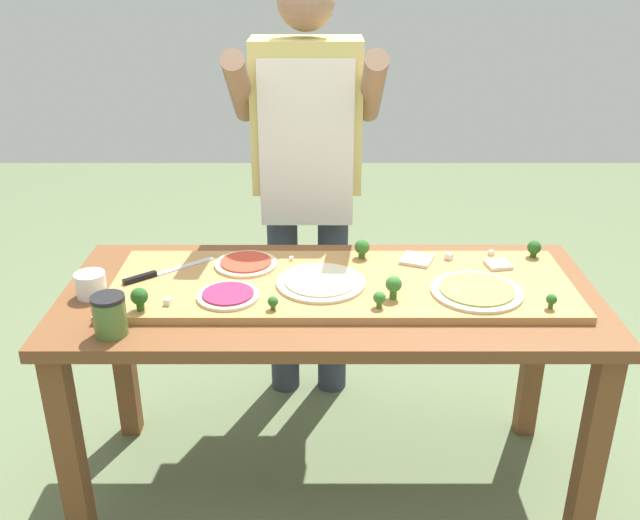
% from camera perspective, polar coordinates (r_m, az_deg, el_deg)
% --- Properties ---
extents(ground_plane, '(8.00, 8.00, 0.00)m').
position_cam_1_polar(ground_plane, '(2.62, 0.50, -17.64)').
color(ground_plane, '#60704C').
extents(prep_table, '(1.66, 0.72, 0.77)m').
position_cam_1_polar(prep_table, '(2.23, 0.56, -4.94)').
color(prep_table, brown).
rests_on(prep_table, ground).
extents(cutting_board, '(1.42, 0.47, 0.02)m').
position_cam_1_polar(cutting_board, '(2.19, 1.51, -2.00)').
color(cutting_board, '#B27F47').
rests_on(cutting_board, prep_table).
extents(chefs_knife, '(0.26, 0.21, 0.02)m').
position_cam_1_polar(chefs_knife, '(2.28, -13.36, -1.10)').
color(chefs_knife, '#B7BABF').
rests_on(chefs_knife, cutting_board).
extents(pizza_whole_cheese_artichoke, '(0.28, 0.28, 0.02)m').
position_cam_1_polar(pizza_whole_cheese_artichoke, '(2.16, -0.18, -1.80)').
color(pizza_whole_cheese_artichoke, beige).
rests_on(pizza_whole_cheese_artichoke, cutting_board).
extents(pizza_whole_pesto_green, '(0.28, 0.28, 0.02)m').
position_cam_1_polar(pizza_whole_pesto_green, '(2.16, 12.35, -2.43)').
color(pizza_whole_pesto_green, beige).
rests_on(pizza_whole_pesto_green, cutting_board).
extents(pizza_whole_tomato_red, '(0.20, 0.20, 0.02)m').
position_cam_1_polar(pizza_whole_tomato_red, '(2.30, -6.28, -0.29)').
color(pizza_whole_tomato_red, beige).
rests_on(pizza_whole_tomato_red, cutting_board).
extents(pizza_whole_beet_magenta, '(0.19, 0.19, 0.02)m').
position_cam_1_polar(pizza_whole_beet_magenta, '(2.10, -7.72, -2.87)').
color(pizza_whole_beet_magenta, beige).
rests_on(pizza_whole_beet_magenta, cutting_board).
extents(pizza_slice_near_left, '(0.13, 0.13, 0.01)m').
position_cam_1_polar(pizza_slice_near_left, '(2.34, 7.60, 0.05)').
color(pizza_slice_near_left, beige).
rests_on(pizza_slice_near_left, cutting_board).
extents(pizza_slice_center, '(0.09, 0.09, 0.01)m').
position_cam_1_polar(pizza_slice_center, '(2.35, 13.98, -0.33)').
color(pizza_slice_center, beige).
rests_on(pizza_slice_center, cutting_board).
extents(broccoli_floret_front_left, '(0.05, 0.05, 0.07)m').
position_cam_1_polar(broccoli_floret_front_left, '(2.07, 5.74, -2.03)').
color(broccoli_floret_front_left, '#3F7220').
rests_on(broccoli_floret_front_left, cutting_board).
extents(broccoli_floret_back_mid, '(0.03, 0.03, 0.04)m').
position_cam_1_polar(broccoli_floret_back_mid, '(2.01, -4.10, -3.42)').
color(broccoli_floret_back_mid, '#366618').
rests_on(broccoli_floret_back_mid, cutting_board).
extents(broccoli_floret_center_right, '(0.05, 0.05, 0.07)m').
position_cam_1_polar(broccoli_floret_center_right, '(2.06, -14.70, -2.97)').
color(broccoli_floret_center_right, '#2C5915').
rests_on(broccoli_floret_center_right, cutting_board).
extents(broccoli_floret_front_mid, '(0.05, 0.05, 0.06)m').
position_cam_1_polar(broccoli_floret_front_mid, '(2.45, 16.72, 0.98)').
color(broccoli_floret_front_mid, '#2C5915').
rests_on(broccoli_floret_front_mid, cutting_board).
extents(broccoli_floret_center_left, '(0.05, 0.05, 0.06)m').
position_cam_1_polar(broccoli_floret_center_left, '(2.34, 3.17, 1.02)').
color(broccoli_floret_center_left, '#366618').
rests_on(broccoli_floret_center_left, cutting_board).
extents(broccoli_floret_front_right, '(0.04, 0.04, 0.05)m').
position_cam_1_polar(broccoli_floret_front_right, '(2.02, 4.59, -3.10)').
color(broccoli_floret_front_right, '#3F7220').
rests_on(broccoli_floret_front_right, cutting_board).
extents(broccoli_floret_back_right, '(0.03, 0.03, 0.05)m').
position_cam_1_polar(broccoli_floret_back_right, '(2.12, 18.01, -3.06)').
color(broccoli_floret_back_right, '#366618').
rests_on(broccoli_floret_back_right, cutting_board).
extents(cheese_crumble_a, '(0.02, 0.02, 0.02)m').
position_cam_1_polar(cheese_crumble_a, '(2.43, 13.45, 0.59)').
color(cheese_crumble_a, silver).
rests_on(cheese_crumble_a, cutting_board).
extents(cheese_crumble_b, '(0.02, 0.02, 0.02)m').
position_cam_1_polar(cheese_crumble_b, '(2.09, -12.52, -3.35)').
color(cheese_crumble_b, silver).
rests_on(cheese_crumble_b, cutting_board).
extents(cheese_crumble_c, '(0.03, 0.03, 0.02)m').
position_cam_1_polar(cheese_crumble_c, '(2.37, 10.16, 0.33)').
color(cheese_crumble_c, white).
rests_on(cheese_crumble_c, cutting_board).
extents(cheese_crumble_d, '(0.01, 0.01, 0.01)m').
position_cam_1_polar(cheese_crumble_d, '(2.33, -2.60, 0.12)').
color(cheese_crumble_d, white).
rests_on(cheese_crumble_d, cutting_board).
extents(flour_cup, '(0.09, 0.09, 0.08)m').
position_cam_1_polar(flour_cup, '(2.24, -18.33, -2.06)').
color(flour_cup, white).
rests_on(flour_cup, prep_table).
extents(sauce_jar, '(0.09, 0.09, 0.12)m').
position_cam_1_polar(sauce_jar, '(2.00, -16.95, -4.35)').
color(sauce_jar, '#517033').
rests_on(sauce_jar, prep_table).
extents(cook_center, '(0.54, 0.39, 1.67)m').
position_cam_1_polar(cook_center, '(2.66, -1.34, 7.83)').
color(cook_center, '#333847').
rests_on(cook_center, ground).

